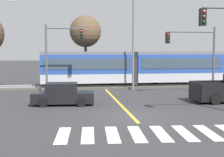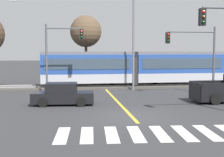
% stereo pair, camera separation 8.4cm
% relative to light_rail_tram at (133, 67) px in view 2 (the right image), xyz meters
% --- Properties ---
extents(ground_plane, '(200.00, 200.00, 0.00)m').
position_rel_light_rail_tram_xyz_m(ground_plane, '(-3.06, -14.27, -2.05)').
color(ground_plane, '#333335').
extents(track_bed, '(120.00, 4.00, 0.18)m').
position_rel_light_rail_tram_xyz_m(track_bed, '(-3.06, 0.01, -1.96)').
color(track_bed, '#4C4742').
rests_on(track_bed, ground).
extents(rail_near, '(120.00, 0.08, 0.10)m').
position_rel_light_rail_tram_xyz_m(rail_near, '(-3.06, -0.71, -1.82)').
color(rail_near, '#939399').
rests_on(rail_near, track_bed).
extents(rail_far, '(120.00, 0.08, 0.10)m').
position_rel_light_rail_tram_xyz_m(rail_far, '(-3.06, 0.73, -1.82)').
color(rail_far, '#939399').
rests_on(rail_far, track_bed).
extents(light_rail_tram, '(18.50, 2.64, 3.43)m').
position_rel_light_rail_tram_xyz_m(light_rail_tram, '(0.00, 0.00, 0.00)').
color(light_rail_tram, '#B7BAC1').
rests_on(light_rail_tram, track_bed).
extents(crosswalk_stripe_0, '(0.76, 2.83, 0.01)m').
position_rel_light_rail_tram_xyz_m(crosswalk_stripe_0, '(-6.90, -17.61, -2.04)').
color(crosswalk_stripe_0, silver).
rests_on(crosswalk_stripe_0, ground).
extents(crosswalk_stripe_1, '(0.76, 2.83, 0.01)m').
position_rel_light_rail_tram_xyz_m(crosswalk_stripe_1, '(-5.81, -17.69, -2.04)').
color(crosswalk_stripe_1, silver).
rests_on(crosswalk_stripe_1, ground).
extents(crosswalk_stripe_2, '(0.76, 2.83, 0.01)m').
position_rel_light_rail_tram_xyz_m(crosswalk_stripe_2, '(-4.71, -17.77, -2.04)').
color(crosswalk_stripe_2, silver).
rests_on(crosswalk_stripe_2, ground).
extents(crosswalk_stripe_3, '(0.76, 2.83, 0.01)m').
position_rel_light_rail_tram_xyz_m(crosswalk_stripe_3, '(-3.61, -17.85, -2.04)').
color(crosswalk_stripe_3, silver).
rests_on(crosswalk_stripe_3, ground).
extents(crosswalk_stripe_4, '(0.76, 2.83, 0.01)m').
position_rel_light_rail_tram_xyz_m(crosswalk_stripe_4, '(-2.52, -17.94, -2.04)').
color(crosswalk_stripe_4, silver).
rests_on(crosswalk_stripe_4, ground).
extents(crosswalk_stripe_5, '(0.76, 2.83, 0.01)m').
position_rel_light_rail_tram_xyz_m(crosswalk_stripe_5, '(-1.42, -18.02, -2.04)').
color(crosswalk_stripe_5, silver).
rests_on(crosswalk_stripe_5, ground).
extents(crosswalk_stripe_6, '(0.76, 2.83, 0.01)m').
position_rel_light_rail_tram_xyz_m(crosswalk_stripe_6, '(-0.32, -18.10, -2.04)').
color(crosswalk_stripe_6, silver).
rests_on(crosswalk_stripe_6, ground).
extents(lane_centre_line, '(0.20, 13.90, 0.01)m').
position_rel_light_rail_tram_xyz_m(lane_centre_line, '(-3.06, -8.94, -2.05)').
color(lane_centre_line, gold).
rests_on(lane_centre_line, ground).
extents(sedan_crossing, '(4.31, 2.13, 1.52)m').
position_rel_light_rail_tram_xyz_m(sedan_crossing, '(-7.00, -9.76, -1.35)').
color(sedan_crossing, black).
rests_on(sedan_crossing, ground).
extents(traffic_light_mid_right, '(4.25, 0.38, 5.67)m').
position_rel_light_rail_tram_xyz_m(traffic_light_mid_right, '(3.90, -6.81, 1.75)').
color(traffic_light_mid_right, '#515459').
rests_on(traffic_light_mid_right, ground).
extents(traffic_light_far_left, '(3.25, 0.38, 5.97)m').
position_rel_light_rail_tram_xyz_m(traffic_light_far_left, '(-7.37, -4.08, 1.90)').
color(traffic_light_far_left, '#515459').
rests_on(traffic_light_far_left, ground).
extents(street_lamp_centre, '(2.17, 0.28, 9.97)m').
position_rel_light_rail_tram_xyz_m(street_lamp_centre, '(-0.38, -2.63, 3.53)').
color(street_lamp_centre, slate).
rests_on(street_lamp_centre, ground).
extents(bare_tree_west, '(3.56, 3.56, 7.67)m').
position_rel_light_rail_tram_xyz_m(bare_tree_west, '(-4.60, 4.33, 3.80)').
color(bare_tree_west, brown).
rests_on(bare_tree_west, ground).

